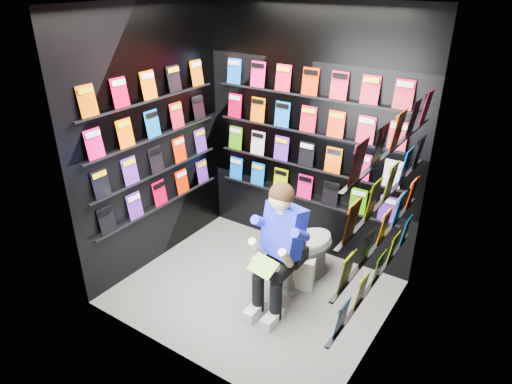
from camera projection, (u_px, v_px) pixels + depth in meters
The scene contains 14 objects.
floor at pixel (254, 292), 4.44m from camera, with size 2.40×2.40×0.00m, color slate.
ceiling at pixel (253, 3), 3.30m from camera, with size 2.40×2.40×0.00m, color white.
wall_back at pixel (309, 137), 4.61m from camera, with size 2.40×0.04×2.60m, color black.
wall_front at pixel (171, 216), 3.12m from camera, with size 2.40×0.04×2.60m, color black.
wall_left at pixel (152, 142), 4.47m from camera, with size 0.04×2.00×2.60m, color black.
wall_right at pixel (392, 205), 3.26m from camera, with size 0.04×2.00×2.60m, color black.
comics_back at pixel (307, 137), 4.59m from camera, with size 2.10×0.06×1.37m, color #E30C66, non-canonical shape.
comics_left at pixel (154, 142), 4.45m from camera, with size 0.06×1.70×1.37m, color #E30C66, non-canonical shape.
comics_right at pixel (388, 204), 3.28m from camera, with size 0.06×1.70×1.37m, color #E30C66, non-canonical shape.
toilet at pixel (303, 248), 4.47m from camera, with size 0.42×0.75×0.73m, color white.
longbox at pixel (304, 267), 4.55m from camera, with size 0.22×0.40×0.30m, color silver.
longbox_lid at pixel (305, 253), 4.48m from camera, with size 0.24×0.42×0.03m, color silver.
reader at pixel (285, 231), 4.02m from camera, with size 0.49×0.71×1.31m, color #2A33DC, non-canonical shape.
held_comic at pixel (263, 266), 3.83m from camera, with size 0.25×0.01×0.18m, color green.
Camera 1 is at (2.00, -2.94, 2.82)m, focal length 32.00 mm.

